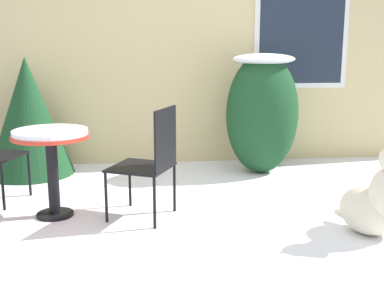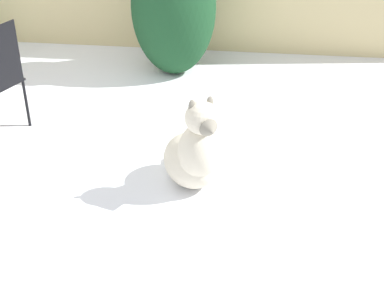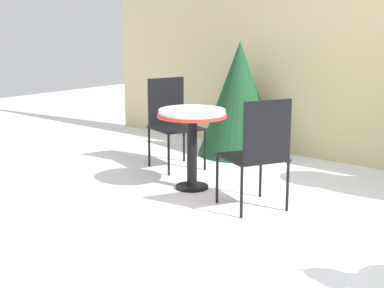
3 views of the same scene
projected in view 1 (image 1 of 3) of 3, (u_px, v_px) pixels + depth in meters
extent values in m
plane|color=white|center=(200.00, 226.00, 3.86)|extent=(16.00, 16.00, 0.00)
cube|color=#D1BC84|center=(178.00, 45.00, 5.71)|extent=(8.00, 0.06, 2.83)
cube|color=silver|center=(301.00, 36.00, 5.80)|extent=(1.16, 0.04, 1.25)
cube|color=#1E2838|center=(302.00, 36.00, 5.78)|extent=(1.04, 0.01, 1.13)
ellipsoid|color=#194223|center=(262.00, 114.00, 5.35)|extent=(0.81, 0.68, 1.33)
ellipsoid|color=white|center=(264.00, 59.00, 5.23)|extent=(0.69, 0.58, 0.12)
cone|color=#194223|center=(28.00, 116.00, 5.29)|extent=(0.94, 0.94, 1.30)
cylinder|color=black|center=(55.00, 214.00, 4.09)|extent=(0.31, 0.31, 0.03)
cylinder|color=black|center=(53.00, 176.00, 4.02)|extent=(0.09, 0.09, 0.65)
cylinder|color=red|center=(51.00, 136.00, 3.96)|extent=(0.64, 0.64, 0.03)
cylinder|color=white|center=(50.00, 132.00, 3.95)|extent=(0.61, 0.61, 0.04)
cylinder|color=black|center=(3.00, 187.00, 4.19)|extent=(0.02, 0.02, 0.42)
cylinder|color=black|center=(29.00, 174.00, 4.60)|extent=(0.02, 0.02, 0.42)
cube|color=black|center=(141.00, 167.00, 3.99)|extent=(0.62, 0.62, 0.02)
cube|color=black|center=(166.00, 139.00, 3.87)|extent=(0.20, 0.39, 0.50)
cylinder|color=black|center=(130.00, 183.00, 4.30)|extent=(0.02, 0.02, 0.42)
cylinder|color=black|center=(106.00, 197.00, 3.91)|extent=(0.02, 0.02, 0.42)
cylinder|color=black|center=(174.00, 188.00, 4.17)|extent=(0.02, 0.02, 0.42)
cylinder|color=black|center=(155.00, 203.00, 3.77)|extent=(0.02, 0.02, 0.42)
ellipsoid|color=beige|center=(370.00, 210.00, 3.68)|extent=(0.57, 0.61, 0.38)
ellipsoid|color=beige|center=(345.00, 214.00, 3.88)|extent=(0.17, 0.23, 0.07)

